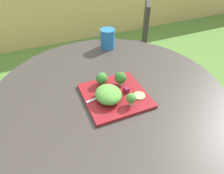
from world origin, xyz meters
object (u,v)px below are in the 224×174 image
Objects in this scene: salad_plate at (115,95)px; patio_chair at (131,43)px; fork at (105,95)px; drinking_glass at (108,40)px.

patio_chair is at bearing 57.82° from salad_plate.
salad_plate is at bearing -122.18° from patio_chair.
salad_plate is at bearing -13.88° from fork.
fork is (-0.55, -0.79, 0.22)m from patio_chair.
patio_chair reaches higher than salad_plate.
drinking_glass is 0.76× the size of fork.
fork is at bearing -113.53° from drinking_glass.
salad_plate is 2.33× the size of drinking_glass.
drinking_glass is (-0.36, -0.35, 0.25)m from patio_chair.
drinking_glass is (0.15, 0.45, 0.05)m from salad_plate.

